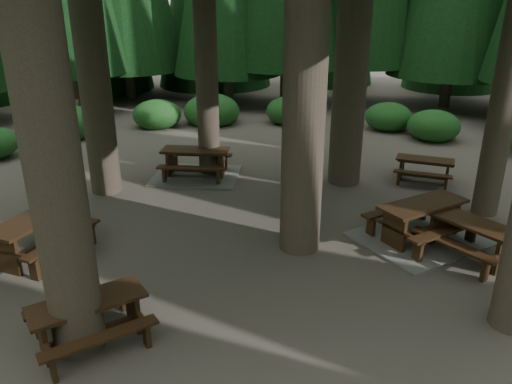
{
  "coord_description": "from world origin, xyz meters",
  "views": [
    {
      "loc": [
        -0.14,
        -9.24,
        4.99
      ],
      "look_at": [
        -0.12,
        0.58,
        1.1
      ],
      "focal_mm": 35.0,
      "sensor_mm": 36.0,
      "label": 1
    }
  ],
  "objects_px": {
    "picnic_table_a": "(421,227)",
    "picnic_table_e": "(89,314)",
    "picnic_table_c": "(196,167)",
    "picnic_table_d": "(424,166)",
    "picnic_table_f": "(471,233)",
    "picnic_table_b": "(36,230)"
  },
  "relations": [
    {
      "from": "picnic_table_a",
      "to": "picnic_table_e",
      "type": "relative_size",
      "value": 1.52
    },
    {
      "from": "picnic_table_a",
      "to": "picnic_table_b",
      "type": "bearing_deg",
      "value": 154.19
    },
    {
      "from": "picnic_table_b",
      "to": "picnic_table_f",
      "type": "height_order",
      "value": "picnic_table_b"
    },
    {
      "from": "picnic_table_f",
      "to": "picnic_table_e",
      "type": "bearing_deg",
      "value": -104.76
    },
    {
      "from": "picnic_table_b",
      "to": "picnic_table_c",
      "type": "relative_size",
      "value": 0.91
    },
    {
      "from": "picnic_table_a",
      "to": "picnic_table_f",
      "type": "distance_m",
      "value": 1.08
    },
    {
      "from": "picnic_table_d",
      "to": "picnic_table_b",
      "type": "bearing_deg",
      "value": -133.19
    },
    {
      "from": "picnic_table_b",
      "to": "picnic_table_c",
      "type": "height_order",
      "value": "picnic_table_b"
    },
    {
      "from": "picnic_table_b",
      "to": "picnic_table_e",
      "type": "bearing_deg",
      "value": -122.89
    },
    {
      "from": "picnic_table_c",
      "to": "picnic_table_d",
      "type": "height_order",
      "value": "picnic_table_c"
    },
    {
      "from": "picnic_table_e",
      "to": "picnic_table_f",
      "type": "distance_m",
      "value": 7.37
    },
    {
      "from": "picnic_table_a",
      "to": "picnic_table_e",
      "type": "xyz_separation_m",
      "value": [
        -6.11,
        -3.43,
        0.18
      ]
    },
    {
      "from": "picnic_table_c",
      "to": "picnic_table_e",
      "type": "bearing_deg",
      "value": -90.19
    },
    {
      "from": "picnic_table_a",
      "to": "picnic_table_d",
      "type": "bearing_deg",
      "value": 40.95
    },
    {
      "from": "picnic_table_a",
      "to": "picnic_table_c",
      "type": "bearing_deg",
      "value": 111.92
    },
    {
      "from": "picnic_table_d",
      "to": "picnic_table_c",
      "type": "bearing_deg",
      "value": -161.98
    },
    {
      "from": "picnic_table_d",
      "to": "picnic_table_f",
      "type": "height_order",
      "value": "picnic_table_f"
    },
    {
      "from": "picnic_table_d",
      "to": "picnic_table_e",
      "type": "bearing_deg",
      "value": -114.27
    },
    {
      "from": "picnic_table_a",
      "to": "picnic_table_f",
      "type": "bearing_deg",
      "value": -75.23
    },
    {
      "from": "picnic_table_c",
      "to": "picnic_table_f",
      "type": "relative_size",
      "value": 1.14
    },
    {
      "from": "picnic_table_f",
      "to": "picnic_table_b",
      "type": "bearing_deg",
      "value": -126.62
    },
    {
      "from": "picnic_table_a",
      "to": "picnic_table_b",
      "type": "distance_m",
      "value": 8.05
    }
  ]
}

